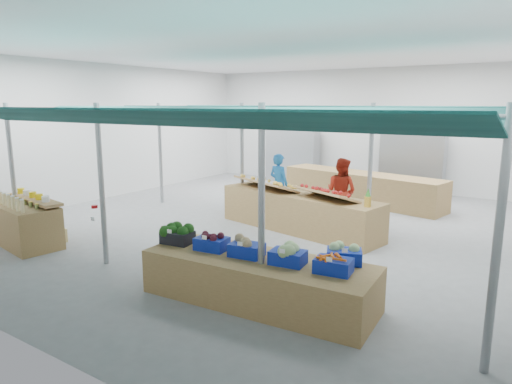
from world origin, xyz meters
TOP-DOWN VIEW (x-y plane):
  - floor at (0.00, 0.00)m, footprint 13.00×13.00m
  - hall at (0.00, 1.44)m, footprint 13.00×13.00m
  - pole_grid at (0.75, -1.75)m, footprint 10.00×4.60m
  - awnings at (0.75, -1.75)m, footprint 9.50×7.08m
  - back_shelving_left at (-2.50, 6.00)m, footprint 2.00×0.50m
  - back_shelving_right at (2.00, 6.00)m, footprint 2.00×0.50m
  - bottle_shelf at (-3.41, -4.15)m, footprint 2.09×1.45m
  - veg_counter at (2.34, -3.85)m, footprint 3.64×1.42m
  - fruit_counter at (0.97, 0.03)m, footprint 4.29×1.77m
  - far_counter at (1.08, 3.82)m, footprint 5.22×2.03m
  - crate_stack at (3.81, -3.98)m, footprint 0.52×0.40m
  - vendor_left at (-0.23, 1.13)m, footprint 0.67×0.51m
  - vendor_right at (1.57, 1.13)m, footprint 0.92×0.78m
  - crate_broccoli at (0.81, -3.95)m, footprint 0.54×0.43m
  - crate_beets at (1.50, -3.90)m, footprint 0.54×0.43m
  - crate_celeriac at (2.14, -3.86)m, footprint 0.54×0.43m
  - crate_cabbage at (2.84, -3.81)m, footprint 0.54×0.43m
  - crate_carrots at (3.53, -3.77)m, footprint 0.54×0.43m
  - sparrow at (0.66, -4.08)m, footprint 0.12×0.09m
  - pole_ribbon at (-1.13, -4.09)m, footprint 0.12×0.12m
  - apple_heap_yellow at (-0.02, 0.12)m, footprint 2.02×1.36m
  - apple_heap_red at (1.78, -0.23)m, footprint 1.65×1.21m
  - pineapple at (2.80, -0.43)m, footprint 0.14×0.14m
  - crate_extra at (3.50, -3.32)m, footprint 0.60×0.52m

SIDE VIEW (x-z plane):
  - floor at x=0.00m, z-range 0.00..0.00m
  - crate_stack at x=3.81m, z-range 0.00..0.58m
  - veg_counter at x=2.34m, z-range 0.00..0.69m
  - fruit_counter at x=0.97m, z-range 0.00..0.89m
  - far_counter at x=1.08m, z-range 0.00..0.92m
  - bottle_shelf at x=-3.41m, z-range -0.11..1.05m
  - crate_carrots at x=3.53m, z-range 0.66..0.95m
  - crate_beets at x=1.50m, z-range 0.68..0.97m
  - vendor_left at x=-0.23m, z-range 0.00..1.67m
  - vendor_right at x=1.57m, z-range 0.00..1.67m
  - crate_celeriac at x=2.14m, z-range 0.68..1.00m
  - crate_extra at x=3.50m, z-range 0.68..1.00m
  - crate_broccoli at x=0.81m, z-range 0.68..1.03m
  - crate_cabbage at x=2.84m, z-range 0.68..1.03m
  - sparrow at x=0.66m, z-range 0.89..1.00m
  - back_shelving_left at x=-2.50m, z-range 0.00..2.00m
  - back_shelving_right at x=2.00m, z-range 0.00..2.00m
  - apple_heap_yellow at x=-0.02m, z-range 0.92..1.20m
  - apple_heap_red at x=1.78m, z-range 0.92..1.20m
  - pineapple at x=2.80m, z-range 0.88..1.27m
  - pole_ribbon at x=-1.13m, z-range 0.94..1.22m
  - pole_grid at x=0.75m, z-range 0.31..3.31m
  - hall at x=0.00m, z-range -3.85..9.15m
  - awnings at x=0.75m, z-range 2.63..2.93m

